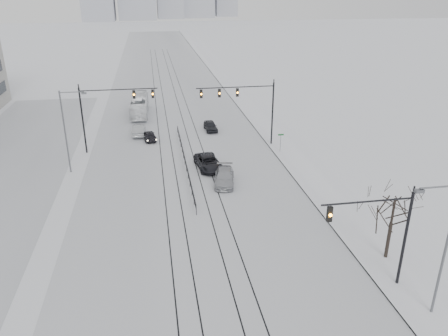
% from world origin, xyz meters
% --- Properties ---
extents(road, '(22.00, 260.00, 0.02)m').
position_xyz_m(road, '(0.00, 60.00, 0.01)').
color(road, silver).
rests_on(road, ground).
extents(sidewalk_east, '(5.00, 260.00, 0.16)m').
position_xyz_m(sidewalk_east, '(13.50, 60.00, 0.08)').
color(sidewalk_east, silver).
rests_on(sidewalk_east, ground).
extents(curb, '(0.10, 260.00, 0.12)m').
position_xyz_m(curb, '(11.05, 60.00, 0.06)').
color(curb, gray).
rests_on(curb, ground).
extents(parking_strip, '(14.00, 60.00, 0.03)m').
position_xyz_m(parking_strip, '(-20.00, 35.00, 0.01)').
color(parking_strip, silver).
rests_on(parking_strip, ground).
extents(tram_rails, '(5.30, 180.00, 0.01)m').
position_xyz_m(tram_rails, '(-0.00, 40.00, 0.02)').
color(tram_rails, black).
rests_on(tram_rails, ground).
extents(traffic_mast_near, '(6.10, 0.37, 7.00)m').
position_xyz_m(traffic_mast_near, '(10.79, 6.00, 4.56)').
color(traffic_mast_near, black).
rests_on(traffic_mast_near, ground).
extents(traffic_mast_ne, '(9.60, 0.37, 8.00)m').
position_xyz_m(traffic_mast_ne, '(8.15, 34.99, 5.76)').
color(traffic_mast_ne, black).
rests_on(traffic_mast_ne, ground).
extents(traffic_mast_nw, '(9.10, 0.37, 8.00)m').
position_xyz_m(traffic_mast_nw, '(-8.52, 36.00, 5.57)').
color(traffic_mast_nw, black).
rests_on(traffic_mast_nw, ground).
extents(street_light_east, '(2.73, 0.25, 9.00)m').
position_xyz_m(street_light_east, '(12.70, 3.00, 5.21)').
color(street_light_east, '#595B60').
rests_on(street_light_east, ground).
extents(street_light_west, '(2.73, 0.25, 9.00)m').
position_xyz_m(street_light_west, '(-12.20, 30.00, 5.21)').
color(street_light_west, '#595B60').
rests_on(street_light_west, ground).
extents(bare_tree, '(4.40, 4.40, 6.10)m').
position_xyz_m(bare_tree, '(13.20, 9.00, 4.49)').
color(bare_tree, black).
rests_on(bare_tree, ground).
extents(median_fence, '(0.06, 24.00, 1.00)m').
position_xyz_m(median_fence, '(0.00, 30.00, 0.53)').
color(median_fence, black).
rests_on(median_fence, ground).
extents(street_sign, '(0.70, 0.06, 2.40)m').
position_xyz_m(street_sign, '(11.80, 32.00, 1.61)').
color(street_sign, '#595B60').
rests_on(street_sign, ground).
extents(sedan_sb_inner, '(2.07, 3.95, 1.28)m').
position_xyz_m(sedan_sb_inner, '(-3.88, 39.37, 0.64)').
color(sedan_sb_inner, black).
rests_on(sedan_sb_inner, ground).
extents(sedan_sb_outer, '(1.76, 4.61, 1.50)m').
position_xyz_m(sedan_sb_outer, '(-5.25, 41.77, 0.75)').
color(sedan_sb_outer, '#969A9D').
rests_on(sedan_sb_outer, ground).
extents(sedan_nb_front, '(2.97, 5.44, 1.45)m').
position_xyz_m(sedan_nb_front, '(2.48, 28.49, 0.72)').
color(sedan_nb_front, black).
rests_on(sedan_nb_front, ground).
extents(sedan_nb_right, '(2.85, 5.15, 1.41)m').
position_xyz_m(sedan_nb_right, '(3.58, 24.23, 0.71)').
color(sedan_nb_right, '#A3A5AB').
rests_on(sedan_nb_right, ground).
extents(sedan_nb_far, '(1.74, 3.98, 1.33)m').
position_xyz_m(sedan_nb_far, '(4.65, 42.12, 0.67)').
color(sedan_nb_far, black).
rests_on(sedan_nb_far, ground).
extents(box_truck, '(2.79, 10.66, 2.95)m').
position_xyz_m(box_truck, '(-5.20, 52.21, 1.48)').
color(box_truck, white).
rests_on(box_truck, ground).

